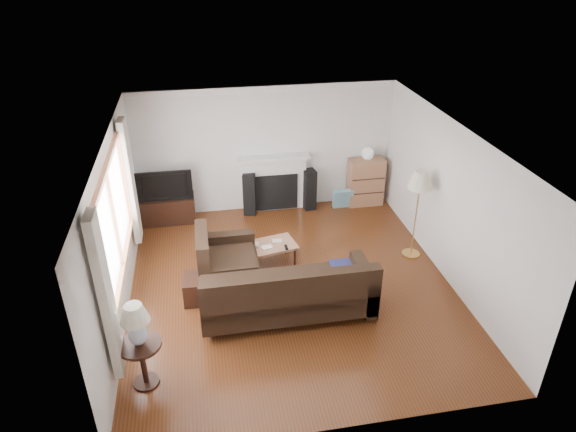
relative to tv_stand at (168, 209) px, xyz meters
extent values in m
cube|color=#532912|center=(1.96, -2.49, -0.26)|extent=(5.10, 5.60, 0.04)
cube|color=white|center=(1.96, -2.49, 2.24)|extent=(5.10, 5.60, 0.04)
cube|color=silver|center=(1.96, 0.26, 0.99)|extent=(5.00, 0.04, 2.50)
cube|color=silver|center=(1.96, -5.24, 0.99)|extent=(5.00, 0.04, 2.50)
cube|color=silver|center=(-0.54, -2.49, 0.99)|extent=(0.04, 5.50, 2.50)
cube|color=silver|center=(4.46, -2.49, 0.99)|extent=(0.04, 5.50, 2.50)
cube|color=#975937|center=(-0.49, -2.69, 1.29)|extent=(0.12, 2.74, 1.54)
cube|color=beige|center=(-0.44, -4.21, 1.14)|extent=(0.10, 0.35, 2.10)
cube|color=beige|center=(-0.44, -1.17, 1.14)|extent=(0.10, 0.35, 2.10)
cube|color=white|center=(2.11, 0.15, 0.32)|extent=(1.40, 0.26, 1.15)
cube|color=black|center=(0.00, 0.00, 0.00)|extent=(1.02, 0.46, 0.51)
imported|color=black|center=(0.00, 0.00, 0.55)|extent=(1.02, 0.13, 0.59)
cube|color=black|center=(1.60, 0.06, 0.17)|extent=(0.30, 0.33, 0.86)
cube|color=black|center=(2.80, 0.06, 0.16)|extent=(0.27, 0.31, 0.83)
cube|color=#9D6A49|center=(3.97, 0.04, 0.23)|extent=(0.71, 0.34, 0.98)
sphere|color=white|center=(3.97, 0.04, 0.85)|extent=(0.24, 0.24, 0.24)
cube|color=black|center=(1.77, -3.13, 0.18)|extent=(2.70, 1.97, 0.87)
cube|color=#A1694D|center=(1.66, -1.83, -0.06)|extent=(1.07, 0.72, 0.38)
cube|color=black|center=(0.52, -2.58, -0.06)|extent=(0.50, 0.50, 0.39)
cube|color=gold|center=(4.18, -1.97, 0.53)|extent=(0.44, 0.44, 1.58)
cube|color=black|center=(-0.19, -4.16, 0.07)|extent=(0.52, 0.52, 0.64)
cube|color=silver|center=(-0.19, -4.16, 0.67)|extent=(0.35, 0.35, 0.56)
camera|label=1|loc=(0.72, -9.00, 4.65)|focal=32.00mm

